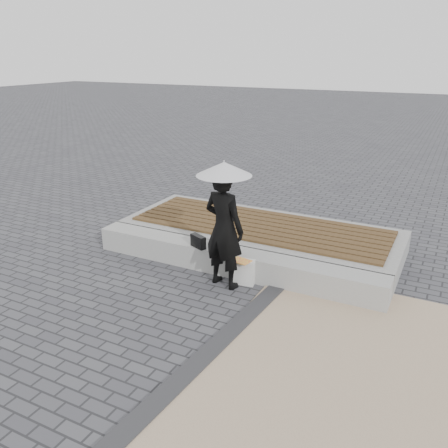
# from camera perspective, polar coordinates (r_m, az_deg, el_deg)

# --- Properties ---
(ground) EXTENTS (80.00, 80.00, 0.00)m
(ground) POSITION_cam_1_polar(r_m,az_deg,el_deg) (6.52, -5.48, -11.31)
(ground) COLOR #4A4A4F
(ground) RESTS_ON ground
(terrazzo_zone) EXTENTS (5.00, 5.00, 0.02)m
(terrazzo_zone) POSITION_cam_1_polar(r_m,az_deg,el_deg) (5.36, 23.71, -21.08)
(terrazzo_zone) COLOR tan
(terrazzo_zone) RESTS_ON ground
(edging_band) EXTENTS (0.61, 5.20, 0.04)m
(edging_band) POSITION_cam_1_polar(r_m,az_deg,el_deg) (5.83, -1.74, -15.26)
(edging_band) COLOR #303033
(edging_band) RESTS_ON ground
(seating_ledge) EXTENTS (5.00, 0.45, 0.40)m
(seating_ledge) POSITION_cam_1_polar(r_m,az_deg,el_deg) (7.66, 0.87, -4.48)
(seating_ledge) COLOR #A4A49F
(seating_ledge) RESTS_ON ground
(timber_platform) EXTENTS (5.00, 2.00, 0.40)m
(timber_platform) POSITION_cam_1_polar(r_m,az_deg,el_deg) (8.67, 4.38, -1.51)
(timber_platform) COLOR #A2A29E
(timber_platform) RESTS_ON ground
(timber_decking) EXTENTS (4.60, 1.60, 0.04)m
(timber_decking) POSITION_cam_1_polar(r_m,az_deg,el_deg) (8.59, 4.42, -0.14)
(timber_decking) COLOR brown
(timber_decking) RESTS_ON timber_platform
(woman) EXTENTS (0.75, 0.57, 1.85)m
(woman) POSITION_cam_1_polar(r_m,az_deg,el_deg) (6.97, -0.00, -0.57)
(woman) COLOR black
(woman) RESTS_ON ground
(parasol) EXTENTS (0.81, 0.81, 1.03)m
(parasol) POSITION_cam_1_polar(r_m,az_deg,el_deg) (6.70, 0.00, 6.73)
(parasol) COLOR silver
(parasol) RESTS_ON ground
(handbag) EXTENTS (0.31, 0.22, 0.21)m
(handbag) POSITION_cam_1_polar(r_m,az_deg,el_deg) (7.63, -3.16, -2.12)
(handbag) COLOR black
(handbag) RESTS_ON seating_ledge
(canvas_tote) EXTENTS (0.40, 0.22, 0.40)m
(canvas_tote) POSITION_cam_1_polar(r_m,az_deg,el_deg) (7.30, 2.26, -5.81)
(canvas_tote) COLOR silver
(canvas_tote) RESTS_ON ground
(magazine) EXTENTS (0.31, 0.25, 0.01)m
(magazine) POSITION_cam_1_polar(r_m,az_deg,el_deg) (7.17, 2.11, -4.49)
(magazine) COLOR #FF343B
(magazine) RESTS_ON canvas_tote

